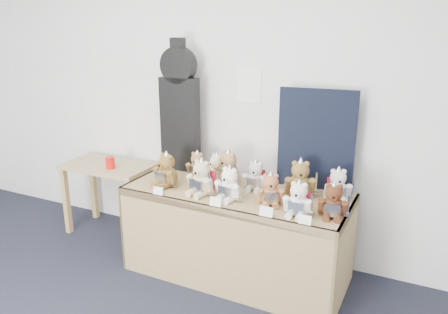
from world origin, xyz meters
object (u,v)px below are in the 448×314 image
at_px(teddy_back_centre_right, 255,177).
at_px(teddy_back_far_left, 197,166).
at_px(teddy_back_left, 216,169).
at_px(teddy_back_centre_left, 228,169).
at_px(red_cup, 110,163).
at_px(teddy_front_centre, 229,185).
at_px(side_table, 109,177).
at_px(teddy_front_right, 270,191).
at_px(guitar_case, 180,108).
at_px(teddy_back_end, 338,186).
at_px(teddy_front_left, 201,179).
at_px(teddy_back_right, 300,180).
at_px(teddy_front_far_left, 166,171).
at_px(display_table, 232,212).
at_px(teddy_front_far_right, 298,200).
at_px(teddy_front_end, 333,202).

xyz_separation_m(teddy_back_centre_right, teddy_back_far_left, (-0.54, 0.06, -0.00)).
height_order(teddy_back_left, teddy_back_centre_left, teddy_back_centre_left).
distance_m(red_cup, teddy_front_centre, 1.32).
relative_size(side_table, teddy_front_right, 3.16).
distance_m(guitar_case, teddy_front_centre, 0.92).
height_order(teddy_front_centre, teddy_back_end, teddy_front_centre).
xyz_separation_m(red_cup, teddy_back_centre_right, (1.39, 0.02, 0.07)).
bearing_deg(teddy_front_left, side_table, 175.31).
height_order(teddy_front_centre, teddy_back_right, teddy_back_right).
xyz_separation_m(teddy_front_left, teddy_back_right, (0.67, 0.28, 0.00)).
distance_m(teddy_front_centre, teddy_back_far_left, 0.55).
xyz_separation_m(teddy_back_end, teddy_back_far_left, (-1.15, -0.00, -0.01)).
bearing_deg(teddy_front_left, teddy_front_right, 14.64).
distance_m(teddy_back_left, teddy_back_end, 0.97).
distance_m(side_table, teddy_front_right, 1.75).
bearing_deg(teddy_back_centre_right, teddy_back_end, -1.66).
relative_size(teddy_front_far_left, teddy_front_left, 0.99).
xyz_separation_m(display_table, teddy_back_far_left, (-0.42, 0.21, 0.25)).
height_order(teddy_front_far_right, teddy_back_right, teddy_back_right).
xyz_separation_m(side_table, teddy_front_far_right, (1.93, -0.39, 0.26)).
distance_m(teddy_front_far_right, teddy_back_right, 0.34).
bearing_deg(display_table, teddy_back_left, 141.32).
distance_m(red_cup, teddy_front_far_left, 0.77).
relative_size(display_table, red_cup, 15.84).
bearing_deg(teddy_back_far_left, teddy_front_far_right, -23.53).
relative_size(teddy_front_far_right, teddy_back_end, 1.00).
relative_size(red_cup, teddy_front_left, 0.36).
distance_m(red_cup, teddy_back_centre_right, 1.39).
bearing_deg(teddy_front_centre, teddy_front_end, 11.85).
relative_size(display_table, teddy_front_left, 5.70).
distance_m(teddy_front_centre, teddy_back_centre_left, 0.33).
relative_size(teddy_back_left, teddy_back_centre_left, 0.82).
bearing_deg(teddy_back_left, teddy_back_right, 23.74).
relative_size(teddy_back_end, teddy_back_far_left, 1.11).
xyz_separation_m(side_table, guitar_case, (0.73, 0.11, 0.69)).
bearing_deg(teddy_back_centre_left, teddy_front_centre, -48.09).
bearing_deg(display_table, teddy_back_centre_right, 53.23).
bearing_deg(red_cup, teddy_front_end, -6.40).
bearing_deg(teddy_back_centre_right, display_table, -134.69).
height_order(display_table, red_cup, red_cup).
bearing_deg(teddy_back_end, teddy_front_left, 176.29).
relative_size(guitar_case, teddy_back_left, 4.39).
bearing_deg(teddy_back_right, teddy_front_left, -176.89).
bearing_deg(teddy_back_left, teddy_front_centre, -23.93).
xyz_separation_m(teddy_front_far_left, teddy_front_end, (1.30, -0.02, -0.01)).
height_order(teddy_front_right, teddy_front_end, teddy_front_end).
bearing_deg(teddy_back_centre_right, guitar_case, 159.80).
height_order(side_table, teddy_front_left, teddy_front_left).
bearing_deg(teddy_back_right, teddy_back_left, 158.58).
distance_m(red_cup, teddy_back_far_left, 0.86).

